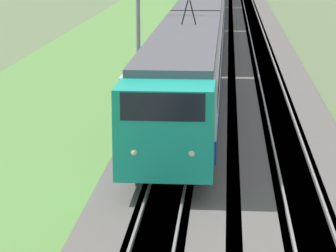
{
  "coord_description": "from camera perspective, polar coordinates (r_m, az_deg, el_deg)",
  "views": [
    {
      "loc": [
        -5.87,
        -1.74,
        7.73
      ],
      "look_at": [
        17.2,
        0.0,
        2.18
      ],
      "focal_mm": 85.0,
      "sensor_mm": 36.0,
      "label": 1
    }
  ],
  "objects": [
    {
      "name": "ballast_main",
      "position": [
        56.41,
        2.51,
        5.75
      ],
      "size": [
        240.0,
        4.4,
        0.3
      ],
      "color": "#605B56",
      "rests_on": "ground"
    },
    {
      "name": "track_main",
      "position": [
        56.41,
        2.51,
        5.76
      ],
      "size": [
        240.0,
        1.57,
        0.45
      ],
      "color": "#4C4238",
      "rests_on": "ground"
    },
    {
      "name": "ballast_adjacent",
      "position": [
        56.42,
        6.57,
        5.68
      ],
      "size": [
        240.0,
        4.4,
        0.3
      ],
      "color": "#605B56",
      "rests_on": "ground"
    },
    {
      "name": "track_adjacent",
      "position": [
        56.42,
        6.57,
        5.69
      ],
      "size": [
        240.0,
        1.57,
        0.45
      ],
      "color": "#4C4238",
      "rests_on": "ground"
    },
    {
      "name": "passenger_train",
      "position": [
        64.41,
        2.78,
        8.65
      ],
      "size": [
        85.74,
        2.93,
        4.96
      ],
      "rotation": [
        0.0,
        0.0,
        3.14
      ],
      "color": "#19A88E",
      "rests_on": "ground"
    },
    {
      "name": "grass_verge",
      "position": [
        56.99,
        -4.09,
        5.72
      ],
      "size": [
        240.0,
        9.43,
        0.12
      ],
      "color": "#5B8E42",
      "rests_on": "ground"
    }
  ]
}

